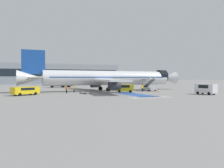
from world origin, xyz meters
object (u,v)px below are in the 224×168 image
(ground_crew_2, at_px, (133,88))
(traffic_cone_0, at_px, (158,91))
(airliner, at_px, (108,78))
(service_van_0, at_px, (25,90))
(fuel_tanker, at_px, (61,83))
(ground_crew_0, at_px, (142,88))
(boarding_stairs_forward, at_px, (149,87))
(service_van_1, at_px, (125,88))
(service_van_2, at_px, (206,88))
(terminal_building, at_px, (51,74))
(baggage_cart, at_px, (85,93))
(ground_crew_1, at_px, (74,88))
(ground_crew_3, at_px, (66,89))

(ground_crew_2, xyz_separation_m, traffic_cone_0, (4.88, -4.73, -0.73))
(ground_crew_2, distance_m, traffic_cone_0, 6.83)
(airliner, bearing_deg, ground_crew_2, 47.09)
(service_van_0, xyz_separation_m, traffic_cone_0, (31.61, -0.92, -0.83))
(airliner, height_order, fuel_tanker, airliner)
(ground_crew_0, height_order, traffic_cone_0, ground_crew_0)
(boarding_stairs_forward, height_order, ground_crew_0, boarding_stairs_forward)
(service_van_1, relative_size, service_van_2, 1.04)
(airliner, distance_m, terminal_building, 83.78)
(terminal_building, bearing_deg, baggage_cart, -91.33)
(airliner, bearing_deg, service_van_2, 34.83)
(ground_crew_1, bearing_deg, traffic_cone_0, 177.64)
(airliner, xyz_separation_m, ground_crew_1, (-10.14, -3.29, -2.53))
(service_van_1, bearing_deg, baggage_cart, 124.33)
(service_van_1, relative_size, ground_crew_2, 2.83)
(fuel_tanker, xyz_separation_m, service_van_2, (24.01, -47.74, -0.39))
(airliner, bearing_deg, fuel_tanker, -162.89)
(terminal_building, bearing_deg, ground_crew_2, -82.27)
(ground_crew_1, relative_size, terminal_building, 0.02)
(service_van_0, height_order, ground_crew_2, service_van_0)
(service_van_0, bearing_deg, ground_crew_0, -116.48)
(service_van_1, height_order, baggage_cart, service_van_1)
(service_van_0, xyz_separation_m, service_van_1, (23.19, 0.96, 0.13))
(airliner, distance_m, ground_crew_0, 10.19)
(boarding_stairs_forward, height_order, ground_crew_3, boarding_stairs_forward)
(ground_crew_3, bearing_deg, ground_crew_2, 51.01)
(service_van_0, distance_m, baggage_cart, 12.65)
(boarding_stairs_forward, height_order, terminal_building, terminal_building)
(boarding_stairs_forward, height_order, service_van_2, boarding_stairs_forward)
(boarding_stairs_forward, distance_m, ground_crew_1, 20.85)
(service_van_1, relative_size, ground_crew_1, 2.65)
(ground_crew_0, bearing_deg, ground_crew_3, 163.83)
(airliner, relative_size, service_van_2, 10.12)
(ground_crew_0, relative_size, ground_crew_3, 1.05)
(ground_crew_1, height_order, ground_crew_2, ground_crew_1)
(service_van_2, distance_m, ground_crew_1, 30.56)
(fuel_tanker, relative_size, ground_crew_0, 4.78)
(airliner, distance_m, boarding_stairs_forward, 11.79)
(fuel_tanker, bearing_deg, traffic_cone_0, -152.70)
(airliner, bearing_deg, baggage_cart, -46.13)
(ground_crew_1, xyz_separation_m, ground_crew_3, (-2.26, -2.14, -0.03))
(ground_crew_0, xyz_separation_m, ground_crew_3, (-19.57, 1.38, -0.06))
(service_van_2, bearing_deg, ground_crew_3, 138.15)
(traffic_cone_0, xyz_separation_m, terminal_building, (-16.85, 92.96, 5.87))
(fuel_tanker, height_order, ground_crew_0, fuel_tanker)
(fuel_tanker, height_order, ground_crew_2, fuel_tanker)
(service_van_1, xyz_separation_m, baggage_cart, (-10.57, -1.20, -0.94))
(service_van_1, bearing_deg, service_van_0, 120.21)
(baggage_cart, bearing_deg, service_van_1, -15.39)
(traffic_cone_0, bearing_deg, ground_crew_2, 135.87)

